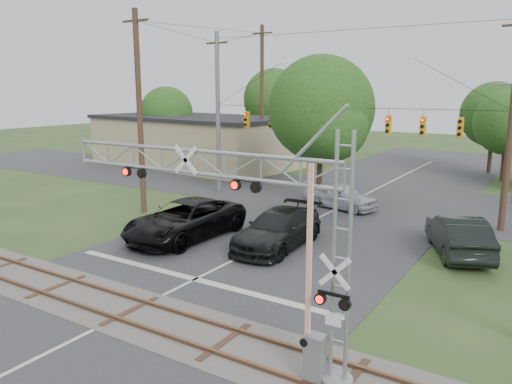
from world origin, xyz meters
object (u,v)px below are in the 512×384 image
Objects in this scene: sedan_silver at (340,196)px; commercial_building at (194,140)px; crossing_gantry at (243,219)px; pickup_black at (185,220)px; car_dark at (278,229)px; traffic_signal_span at (354,120)px.

commercial_building is at bearing 76.80° from sedan_silver.
crossing_gantry is 0.44× the size of commercial_building.
pickup_black is at bearing 171.37° from sedan_silver.
commercial_building is (-20.72, 19.04, 1.56)m from car_dark.
traffic_signal_span is 10.19m from car_dark.
sedan_silver is at bearing 91.45° from car_dark.
pickup_black is at bearing 138.00° from crossing_gantry.
car_dark is 9.08m from sedan_silver.
crossing_gantry is at bearing -40.47° from pickup_black.
traffic_signal_span reaches higher than commercial_building.
car_dark is at bearing 114.30° from crossing_gantry.
sedan_silver is 22.52m from commercial_building.
crossing_gantry is 37.84m from commercial_building.
car_dark is at bearing -163.03° from sedan_silver.
sedan_silver is at bearing 104.68° from crossing_gantry.
traffic_signal_span is at bearing 66.02° from pickup_black.
crossing_gantry reaches higher than sedan_silver.
traffic_signal_span is at bearing 102.49° from crossing_gantry.
sedan_silver is at bearing -19.63° from commercial_building.
traffic_signal_span is (-4.07, 18.36, 1.60)m from crossing_gantry.
car_dark is (4.74, 1.29, -0.08)m from pickup_black.
traffic_signal_span is 3.91× the size of sedan_silver.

